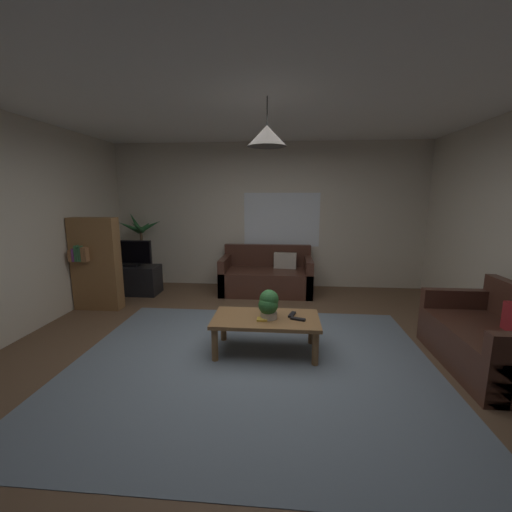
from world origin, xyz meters
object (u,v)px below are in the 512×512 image
(couch_under_window, at_px, (267,277))
(remote_on_table_0, at_px, (292,314))
(potted_plant_on_table, at_px, (269,304))
(bookshelf_corner, at_px, (96,264))
(book_on_table_0, at_px, (262,319))
(pendant_lamp, at_px, (267,136))
(potted_palm_corner, at_px, (142,256))
(couch_right_side, at_px, (493,343))
(remote_on_table_1, at_px, (298,319))
(coffee_table, at_px, (266,322))
(tv_stand, at_px, (134,280))
(tv, at_px, (131,253))

(couch_under_window, distance_m, remote_on_table_0, 2.21)
(potted_plant_on_table, bearing_deg, bookshelf_corner, 155.65)
(book_on_table_0, xyz_separation_m, pendant_lamp, (0.04, 0.08, 1.89))
(book_on_table_0, distance_m, potted_palm_corner, 3.49)
(potted_plant_on_table, bearing_deg, pendant_lamp, 139.57)
(couch_right_side, distance_m, remote_on_table_1, 1.94)
(coffee_table, height_order, bookshelf_corner, bookshelf_corner)
(couch_right_side, xyz_separation_m, remote_on_table_0, (-1.99, 0.25, 0.14))
(coffee_table, distance_m, bookshelf_corner, 2.92)
(potted_plant_on_table, height_order, tv_stand, potted_plant_on_table)
(bookshelf_corner, bearing_deg, couch_right_side, -15.34)
(coffee_table, distance_m, potted_plant_on_table, 0.23)
(potted_plant_on_table, distance_m, tv, 3.18)
(potted_plant_on_table, xyz_separation_m, tv_stand, (-2.49, 2.00, -0.32))
(book_on_table_0, distance_m, potted_plant_on_table, 0.18)
(potted_palm_corner, distance_m, pendant_lamp, 3.86)
(book_on_table_0, height_order, tv_stand, tv_stand)
(tv, relative_size, bookshelf_corner, 0.52)
(remote_on_table_0, bearing_deg, potted_plant_on_table, 40.22)
(remote_on_table_0, distance_m, tv_stand, 3.34)
(tv, height_order, bookshelf_corner, bookshelf_corner)
(coffee_table, relative_size, bookshelf_corner, 0.83)
(coffee_table, xyz_separation_m, potted_palm_corner, (-2.47, 2.41, 0.25))
(book_on_table_0, relative_size, potted_plant_on_table, 0.35)
(couch_right_side, height_order, potted_plant_on_table, couch_right_side)
(remote_on_table_1, distance_m, bookshelf_corner, 3.25)
(coffee_table, relative_size, potted_palm_corner, 0.81)
(remote_on_table_1, bearing_deg, potted_plant_on_table, 105.42)
(couch_right_side, distance_m, remote_on_table_0, 2.01)
(coffee_table, xyz_separation_m, tv_stand, (-2.46, 1.97, -0.09))
(couch_under_window, relative_size, book_on_table_0, 14.11)
(remote_on_table_1, relative_size, tv_stand, 0.18)
(remote_on_table_0, bearing_deg, tv, -16.74)
(remote_on_table_1, xyz_separation_m, tv_stand, (-2.80, 2.02, -0.16))
(remote_on_table_1, height_order, pendant_lamp, pendant_lamp)
(pendant_lamp, bearing_deg, potted_palm_corner, 135.72)
(couch_under_window, distance_m, tv_stand, 2.36)
(book_on_table_0, height_order, remote_on_table_0, remote_on_table_0)
(tv_stand, bearing_deg, couch_under_window, 6.76)
(couch_right_side, relative_size, book_on_table_0, 12.16)
(tv_stand, relative_size, tv, 1.25)
(couch_right_side, distance_m, book_on_table_0, 2.32)
(book_on_table_0, bearing_deg, couch_under_window, 91.85)
(remote_on_table_0, bearing_deg, couch_right_side, -169.56)
(couch_under_window, bearing_deg, pendant_lamp, -87.17)
(couch_right_side, bearing_deg, couch_under_window, -135.32)
(tv_stand, bearing_deg, pendant_lamp, -38.80)
(remote_on_table_0, bearing_deg, potted_palm_corner, -22.61)
(remote_on_table_0, height_order, tv_stand, tv_stand)
(pendant_lamp, bearing_deg, bookshelf_corner, 155.87)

